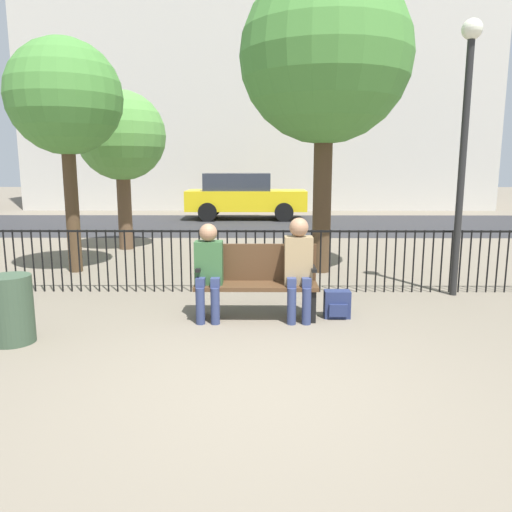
{
  "coord_description": "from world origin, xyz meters",
  "views": [
    {
      "loc": [
        0.04,
        -4.05,
        1.9
      ],
      "look_at": [
        0.0,
        1.97,
        0.8
      ],
      "focal_mm": 35.0,
      "sensor_mm": 36.0,
      "label": 1
    }
  ],
  "objects_px": {
    "seated_person_1": "(299,263)",
    "lamp_post": "(466,119)",
    "seated_person_0": "(209,266)",
    "tree_0": "(325,58)",
    "park_bench": "(256,279)",
    "backpack": "(337,304)",
    "trash_bin": "(11,309)",
    "parked_car_0": "(244,195)",
    "tree_1": "(65,99)",
    "tree_2": "(121,137)"
  },
  "relations": [
    {
      "from": "seated_person_0",
      "to": "seated_person_1",
      "type": "relative_size",
      "value": 0.94
    },
    {
      "from": "parked_car_0",
      "to": "seated_person_1",
      "type": "bearing_deg",
      "value": -84.95
    },
    {
      "from": "backpack",
      "to": "lamp_post",
      "type": "bearing_deg",
      "value": 30.85
    },
    {
      "from": "seated_person_1",
      "to": "tree_1",
      "type": "height_order",
      "value": "tree_1"
    },
    {
      "from": "parked_car_0",
      "to": "tree_2",
      "type": "bearing_deg",
      "value": -111.11
    },
    {
      "from": "tree_1",
      "to": "seated_person_0",
      "type": "bearing_deg",
      "value": -46.52
    },
    {
      "from": "tree_2",
      "to": "trash_bin",
      "type": "relative_size",
      "value": 4.74
    },
    {
      "from": "park_bench",
      "to": "tree_0",
      "type": "relative_size",
      "value": 0.3
    },
    {
      "from": "lamp_post",
      "to": "tree_0",
      "type": "bearing_deg",
      "value": 137.03
    },
    {
      "from": "trash_bin",
      "to": "seated_person_1",
      "type": "bearing_deg",
      "value": 14.76
    },
    {
      "from": "tree_1",
      "to": "parked_car_0",
      "type": "relative_size",
      "value": 0.96
    },
    {
      "from": "lamp_post",
      "to": "tree_2",
      "type": "bearing_deg",
      "value": 145.42
    },
    {
      "from": "seated_person_0",
      "to": "trash_bin",
      "type": "distance_m",
      "value": 2.23
    },
    {
      "from": "tree_0",
      "to": "parked_car_0",
      "type": "height_order",
      "value": "tree_0"
    },
    {
      "from": "seated_person_1",
      "to": "lamp_post",
      "type": "bearing_deg",
      "value": 27.12
    },
    {
      "from": "lamp_post",
      "to": "seated_person_1",
      "type": "bearing_deg",
      "value": -152.88
    },
    {
      "from": "seated_person_1",
      "to": "tree_0",
      "type": "bearing_deg",
      "value": 77.71
    },
    {
      "from": "lamp_post",
      "to": "parked_car_0",
      "type": "xyz_separation_m",
      "value": [
        -3.44,
        10.58,
        -1.69
      ]
    },
    {
      "from": "seated_person_1",
      "to": "lamp_post",
      "type": "relative_size",
      "value": 0.33
    },
    {
      "from": "seated_person_1",
      "to": "tree_1",
      "type": "relative_size",
      "value": 0.32
    },
    {
      "from": "seated_person_0",
      "to": "seated_person_1",
      "type": "bearing_deg",
      "value": 0.2
    },
    {
      "from": "seated_person_0",
      "to": "tree_1",
      "type": "height_order",
      "value": "tree_1"
    },
    {
      "from": "seated_person_1",
      "to": "tree_0",
      "type": "xyz_separation_m",
      "value": [
        0.63,
        2.88,
        2.96
      ]
    },
    {
      "from": "lamp_post",
      "to": "parked_car_0",
      "type": "relative_size",
      "value": 0.92
    },
    {
      "from": "parked_car_0",
      "to": "lamp_post",
      "type": "bearing_deg",
      "value": -71.98
    },
    {
      "from": "tree_0",
      "to": "tree_1",
      "type": "xyz_separation_m",
      "value": [
        -4.44,
        -0.03,
        -0.67
      ]
    },
    {
      "from": "park_bench",
      "to": "tree_1",
      "type": "xyz_separation_m",
      "value": [
        -3.29,
        2.73,
        2.53
      ]
    },
    {
      "from": "seated_person_1",
      "to": "trash_bin",
      "type": "xyz_separation_m",
      "value": [
        -3.15,
        -0.83,
        -0.35
      ]
    },
    {
      "from": "park_bench",
      "to": "seated_person_0",
      "type": "height_order",
      "value": "seated_person_0"
    },
    {
      "from": "seated_person_0",
      "to": "tree_1",
      "type": "bearing_deg",
      "value": 133.48
    },
    {
      "from": "seated_person_0",
      "to": "tree_0",
      "type": "xyz_separation_m",
      "value": [
        1.73,
        2.88,
        3.0
      ]
    },
    {
      "from": "seated_person_1",
      "to": "lamp_post",
      "type": "xyz_separation_m",
      "value": [
        2.4,
        1.23,
        1.81
      ]
    },
    {
      "from": "tree_0",
      "to": "seated_person_0",
      "type": "bearing_deg",
      "value": -120.97
    },
    {
      "from": "tree_1",
      "to": "parked_car_0",
      "type": "xyz_separation_m",
      "value": [
        2.77,
        8.96,
        -2.17
      ]
    },
    {
      "from": "backpack",
      "to": "tree_0",
      "type": "bearing_deg",
      "value": 87.42
    },
    {
      "from": "park_bench",
      "to": "seated_person_1",
      "type": "relative_size",
      "value": 1.19
    },
    {
      "from": "backpack",
      "to": "trash_bin",
      "type": "xyz_separation_m",
      "value": [
        -3.65,
        -0.93,
        0.2
      ]
    },
    {
      "from": "backpack",
      "to": "tree_0",
      "type": "distance_m",
      "value": 4.48
    },
    {
      "from": "parked_car_0",
      "to": "trash_bin",
      "type": "distance_m",
      "value": 12.82
    },
    {
      "from": "park_bench",
      "to": "tree_1",
      "type": "distance_m",
      "value": 4.96
    },
    {
      "from": "seated_person_0",
      "to": "tree_2",
      "type": "relative_size",
      "value": 0.34
    },
    {
      "from": "tree_1",
      "to": "tree_2",
      "type": "xyz_separation_m",
      "value": [
        0.26,
        2.48,
        -0.51
      ]
    },
    {
      "from": "backpack",
      "to": "lamp_post",
      "type": "distance_m",
      "value": 3.23
    },
    {
      "from": "lamp_post",
      "to": "parked_car_0",
      "type": "height_order",
      "value": "lamp_post"
    },
    {
      "from": "seated_person_1",
      "to": "backpack",
      "type": "bearing_deg",
      "value": 10.77
    },
    {
      "from": "seated_person_0",
      "to": "tree_0",
      "type": "distance_m",
      "value": 4.51
    },
    {
      "from": "backpack",
      "to": "tree_2",
      "type": "bearing_deg",
      "value": 127.74
    },
    {
      "from": "seated_person_0",
      "to": "parked_car_0",
      "type": "height_order",
      "value": "parked_car_0"
    },
    {
      "from": "seated_person_1",
      "to": "parked_car_0",
      "type": "bearing_deg",
      "value": 95.05
    },
    {
      "from": "park_bench",
      "to": "parked_car_0",
      "type": "relative_size",
      "value": 0.36
    }
  ]
}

